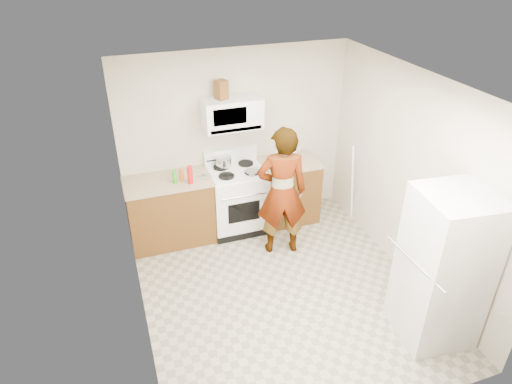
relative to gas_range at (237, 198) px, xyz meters
name	(u,v)px	position (x,y,z in m)	size (l,w,h in m)	color
floor	(282,291)	(0.10, -1.48, -0.49)	(3.60, 3.60, 0.00)	gray
back_wall	(236,139)	(0.10, 0.31, 0.76)	(3.20, 0.02, 2.50)	beige
right_wall	(411,179)	(1.69, -1.48, 0.76)	(0.02, 3.60, 2.50)	beige
cabinet_left	(171,212)	(-0.94, 0.01, -0.04)	(1.12, 0.62, 0.90)	brown
counter_left	(167,181)	(-0.94, 0.01, 0.43)	(1.14, 0.64, 0.04)	#9C8669
cabinet_right	(288,191)	(0.78, 0.01, -0.04)	(0.80, 0.62, 0.90)	brown
counter_right	(289,162)	(0.78, 0.01, 0.43)	(0.82, 0.64, 0.04)	#9C8669
gas_range	(237,198)	(0.00, 0.00, 0.00)	(0.76, 0.65, 1.13)	white
microwave	(232,113)	(0.00, 0.13, 1.21)	(0.76, 0.38, 0.40)	white
person	(282,192)	(0.39, -0.70, 0.40)	(0.65, 0.42, 1.77)	tan
fridge	(443,269)	(1.36, -2.58, 0.36)	(0.70, 0.70, 1.70)	silver
kettle	(293,148)	(0.93, 0.23, 0.53)	(0.14, 0.14, 0.17)	silver
jug	(221,90)	(-0.13, 0.15, 1.53)	(0.14, 0.14, 0.24)	brown
saucepan	(223,162)	(-0.14, 0.15, 0.53)	(0.22, 0.22, 0.12)	#B8B8BC
tray	(255,171)	(0.22, -0.15, 0.47)	(0.25, 0.16, 0.05)	white
bottle_spray	(190,175)	(-0.67, -0.17, 0.57)	(0.07, 0.07, 0.24)	red
bottle_hot_sauce	(182,175)	(-0.76, -0.06, 0.53)	(0.05, 0.05, 0.16)	#CE6016
bottle_green_cap	(174,177)	(-0.86, -0.10, 0.54)	(0.06, 0.06, 0.18)	#28991B
pot_lid	(204,176)	(-0.45, -0.04, 0.45)	(0.21, 0.21, 0.01)	silver
broom	(352,184)	(1.61, -0.39, 0.15)	(0.03, 0.03, 1.27)	white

